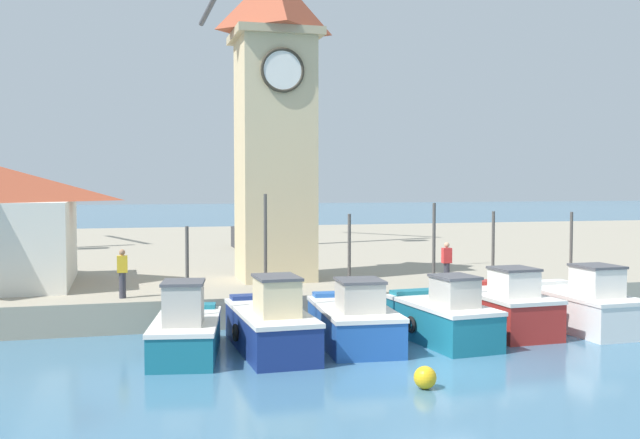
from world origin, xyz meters
The scene contains 13 objects.
ground_plane centered at (0.00, 0.00, 0.00)m, with size 300.00×300.00×0.00m, color teal.
quay_wharf centered at (0.00, 26.49, 0.52)m, with size 120.00×40.00×1.04m, color #9E937F.
fishing_boat_far_left centered at (-6.51, 3.07, 0.72)m, with size 2.46×4.49×3.61m.
fishing_boat_left_outer centered at (-4.10, 3.01, 0.78)m, with size 2.04×5.02×4.52m.
fishing_boat_left_inner centered at (-1.52, 3.29, 0.72)m, with size 2.39×4.81×3.90m.
fishing_boat_mid_left centered at (1.21, 2.95, 0.75)m, with size 2.21×4.47×4.22m.
fishing_boat_center centered at (3.70, 3.88, 0.78)m, with size 2.22×4.43×3.90m.
fishing_boat_mid_right centered at (6.49, 3.61, 0.77)m, with size 2.23×4.75×3.86m.
clock_tower centered at (-2.38, 10.90, 7.47)m, with size 3.30×3.30×13.68m.
port_crane_far centered at (-1.02, 25.76, 7.78)m, with size 3.17×9.54×18.44m.
mooring_buoy centered at (-1.33, -1.74, 0.27)m, with size 0.54×0.54×0.54m, color gold.
dock_worker_near_tower centered at (3.35, 7.41, 1.88)m, with size 0.34×0.22×1.62m.
dock_worker_along_quay centered at (-8.21, 7.46, 1.88)m, with size 0.34×0.22×1.62m.
Camera 1 is at (-8.16, -17.92, 4.87)m, focal length 42.00 mm.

